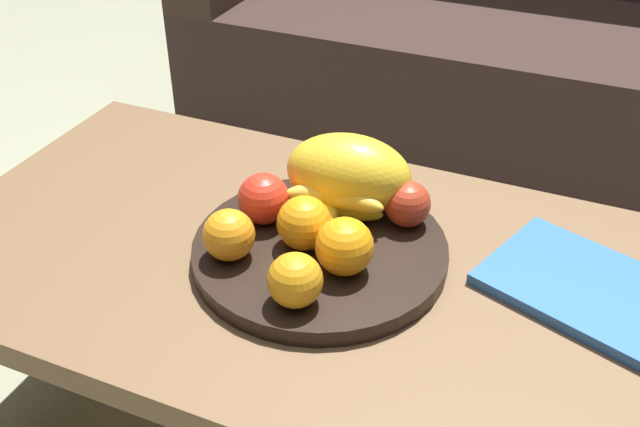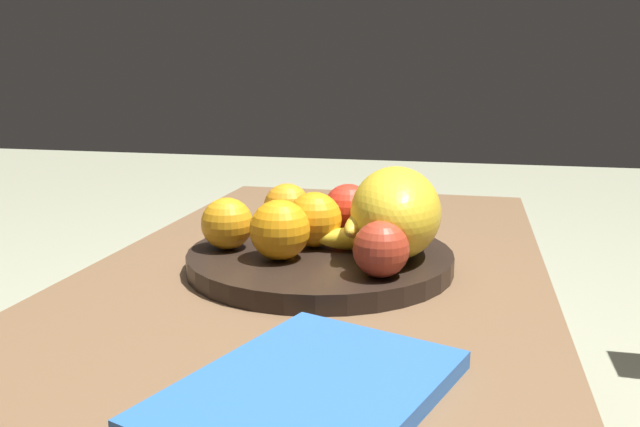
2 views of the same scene
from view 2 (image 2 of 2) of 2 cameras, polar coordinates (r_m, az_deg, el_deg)
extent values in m
cube|color=brown|center=(0.83, -1.19, -7.11)|extent=(1.23, 0.60, 0.04)
cylinder|color=brown|center=(1.49, -5.55, -6.45)|extent=(0.05, 0.05, 0.37)
cylinder|color=brown|center=(1.42, 15.01, -7.79)|extent=(0.05, 0.05, 0.37)
cylinder|color=black|center=(0.87, 0.00, -4.02)|extent=(0.35, 0.35, 0.03)
ellipsoid|color=yellow|center=(0.84, 6.62, 0.13)|extent=(0.19, 0.13, 0.11)
sphere|color=orange|center=(0.82, -3.53, -1.43)|extent=(0.08, 0.08, 0.08)
sphere|color=orange|center=(0.87, -8.12, -0.87)|extent=(0.07, 0.07, 0.07)
sphere|color=orange|center=(0.88, -0.50, -0.53)|extent=(0.07, 0.07, 0.07)
sphere|color=orange|center=(0.97, -2.89, 0.59)|extent=(0.07, 0.07, 0.07)
sphere|color=#B63821|center=(0.75, 5.34, -3.12)|extent=(0.07, 0.07, 0.07)
sphere|color=red|center=(0.94, 2.49, 0.38)|extent=(0.07, 0.07, 0.07)
ellipsoid|color=yellow|center=(0.86, 4.69, -2.16)|extent=(0.07, 0.15, 0.03)
ellipsoid|color=gold|center=(0.86, 4.71, -2.23)|extent=(0.15, 0.04, 0.03)
ellipsoid|color=yellow|center=(0.85, 4.66, -2.33)|extent=(0.14, 0.11, 0.03)
ellipsoid|color=yellow|center=(0.85, 4.01, -0.54)|extent=(0.15, 0.05, 0.03)
ellipsoid|color=gold|center=(0.85, 4.50, -0.59)|extent=(0.15, 0.10, 0.03)
cube|color=#2D64B8|center=(0.54, -0.97, -15.26)|extent=(0.30, 0.25, 0.02)
camera|label=1|loc=(1.12, -53.67, 27.32)|focal=41.70mm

